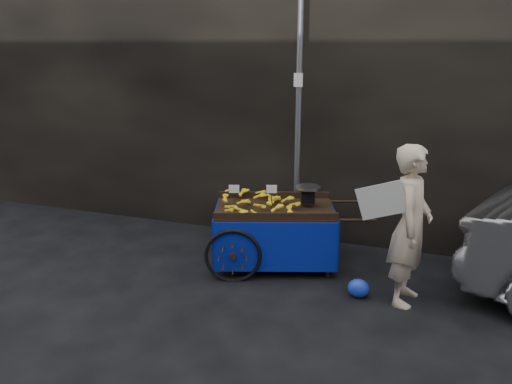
% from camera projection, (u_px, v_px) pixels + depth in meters
% --- Properties ---
extents(ground, '(80.00, 80.00, 0.00)m').
position_uv_depth(ground, '(246.00, 279.00, 6.32)').
color(ground, black).
rests_on(ground, ground).
extents(building_wall, '(13.50, 2.00, 5.00)m').
position_uv_depth(building_wall, '(325.00, 68.00, 7.85)').
color(building_wall, black).
rests_on(building_wall, ground).
extents(street_pole, '(0.12, 0.10, 4.00)m').
position_uv_depth(street_pole, '(298.00, 109.00, 6.84)').
color(street_pole, slate).
rests_on(street_pole, ground).
extents(banana_cart, '(2.33, 1.57, 1.16)m').
position_uv_depth(banana_cart, '(271.00, 214.00, 6.57)').
color(banana_cart, black).
rests_on(banana_cart, ground).
extents(vendor, '(0.88, 0.72, 1.84)m').
position_uv_depth(vendor, '(411.00, 226.00, 5.54)').
color(vendor, beige).
rests_on(vendor, ground).
extents(plastic_bag, '(0.25, 0.20, 0.23)m').
position_uv_depth(plastic_bag, '(358.00, 288.00, 5.84)').
color(plastic_bag, '#1938C2').
rests_on(plastic_bag, ground).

